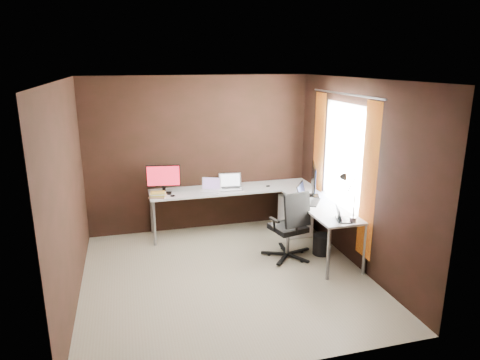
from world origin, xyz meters
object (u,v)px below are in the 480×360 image
(laptop_silver, at_px, (231,185))
(office_chair, at_px, (289,238))
(desk_lamp, at_px, (348,191))
(wastebasket, at_px, (322,244))
(drawer_pedestal, at_px, (295,215))
(laptop_white, at_px, (211,188))
(monitor_right, at_px, (314,179))
(book_stack, at_px, (158,195))
(laptop_black_big, at_px, (306,198))
(monitor_left, at_px, (163,178))
(laptop_black_small, at_px, (342,217))

(laptop_silver, relative_size, office_chair, 0.38)
(desk_lamp, xyz_separation_m, wastebasket, (-0.02, 0.59, -0.97))
(drawer_pedestal, relative_size, laptop_white, 1.66)
(office_chair, bearing_deg, monitor_right, 26.02)
(book_stack, height_order, wastebasket, book_stack)
(laptop_silver, bearing_deg, laptop_black_big, -40.99)
(monitor_right, bearing_deg, monitor_left, 92.49)
(book_stack, bearing_deg, laptop_silver, 7.25)
(drawer_pedestal, xyz_separation_m, laptop_black_big, (-0.10, -0.60, 0.49))
(monitor_left, xyz_separation_m, laptop_white, (0.72, -0.06, -0.21))
(laptop_white, distance_m, office_chair, 1.51)
(monitor_right, bearing_deg, book_stack, 97.00)
(office_chair, bearing_deg, wastebasket, -14.67)
(monitor_right, bearing_deg, desk_lamp, -159.50)
(drawer_pedestal, xyz_separation_m, wastebasket, (0.07, -0.85, -0.15))
(laptop_white, height_order, desk_lamp, desk_lamp)
(desk_lamp, relative_size, office_chair, 0.62)
(drawer_pedestal, distance_m, laptop_white, 1.44)
(laptop_silver, distance_m, desk_lamp, 2.11)
(book_stack, bearing_deg, wastebasket, -25.01)
(laptop_silver, bearing_deg, monitor_right, -28.21)
(office_chair, bearing_deg, laptop_white, 115.05)
(monitor_right, xyz_separation_m, wastebasket, (-0.04, -0.46, -0.86))
(monitor_left, xyz_separation_m, laptop_black_small, (2.10, -1.76, -0.21))
(book_stack, xyz_separation_m, wastebasket, (2.23, -1.04, -0.62))
(laptop_black_big, height_order, book_stack, laptop_black_big)
(book_stack, bearing_deg, office_chair, -30.79)
(book_stack, relative_size, wastebasket, 0.97)
(drawer_pedestal, height_order, laptop_silver, laptop_silver)
(laptop_silver, xyz_separation_m, desk_lamp, (1.08, -1.78, 0.34))
(laptop_black_small, relative_size, book_stack, 1.01)
(monitor_left, xyz_separation_m, laptop_black_big, (1.95, -0.95, -0.20))
(office_chair, bearing_deg, book_stack, 135.90)
(book_stack, bearing_deg, laptop_white, 6.73)
(laptop_black_small, bearing_deg, drawer_pedestal, 18.85)
(drawer_pedestal, xyz_separation_m, laptop_silver, (-0.99, 0.34, 0.48))
(monitor_right, distance_m, book_stack, 2.35)
(desk_lamp, bearing_deg, wastebasket, 72.50)
(book_stack, bearing_deg, monitor_left, 54.93)
(desk_lamp, bearing_deg, laptop_white, 109.72)
(monitor_right, relative_size, wastebasket, 1.92)
(monitor_right, relative_size, laptop_white, 1.58)
(laptop_black_big, relative_size, office_chair, 0.50)
(drawer_pedestal, bearing_deg, book_stack, 174.92)
(office_chair, xyz_separation_m, wastebasket, (0.50, -0.01, -0.14))
(monitor_right, height_order, laptop_black_big, monitor_right)
(laptop_black_small, distance_m, office_chair, 0.89)
(laptop_black_big, xyz_separation_m, book_stack, (-2.06, 0.79, -0.02))
(laptop_black_small, distance_m, desk_lamp, 0.35)
(monitor_right, bearing_deg, laptop_black_big, 156.98)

